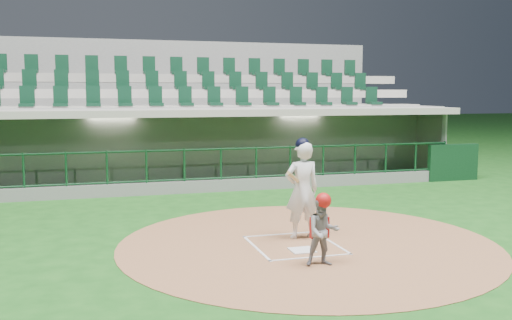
{
  "coord_description": "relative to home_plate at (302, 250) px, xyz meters",
  "views": [
    {
      "loc": [
        -3.62,
        -10.14,
        2.84
      ],
      "look_at": [
        0.09,
        2.6,
        1.3
      ],
      "focal_mm": 40.0,
      "sensor_mm": 36.0,
      "label": 1
    }
  ],
  "objects": [
    {
      "name": "ground",
      "position": [
        0.0,
        0.7,
        -0.02
      ],
      "size": [
        120.0,
        120.0,
        0.0
      ],
      "primitive_type": "plane",
      "color": "#154814",
      "rests_on": "ground"
    },
    {
      "name": "seating_deck",
      "position": [
        0.0,
        11.61,
        1.4
      ],
      "size": [
        17.0,
        6.72,
        5.15
      ],
      "color": "gray",
      "rests_on": "ground"
    },
    {
      "name": "catcher",
      "position": [
        0.01,
        -0.91,
        0.59
      ],
      "size": [
        0.61,
        0.51,
        1.22
      ],
      "color": "gray",
      "rests_on": "dirt_circle"
    },
    {
      "name": "batter",
      "position": [
        0.32,
        0.88,
        0.98
      ],
      "size": [
        0.89,
        0.87,
        1.99
      ],
      "color": "silver",
      "rests_on": "dirt_circle"
    },
    {
      "name": "batter_box_chalk",
      "position": [
        0.0,
        0.4,
        -0.0
      ],
      "size": [
        1.55,
        1.8,
        0.01
      ],
      "color": "white",
      "rests_on": "ground"
    },
    {
      "name": "dirt_circle",
      "position": [
        0.3,
        0.5,
        -0.02
      ],
      "size": [
        7.2,
        7.2,
        0.01
      ],
      "primitive_type": "cylinder",
      "color": "brown",
      "rests_on": "ground"
    },
    {
      "name": "home_plate",
      "position": [
        0.0,
        0.0,
        0.0
      ],
      "size": [
        0.43,
        0.43,
        0.02
      ],
      "primitive_type": "cube",
      "color": "silver",
      "rests_on": "dirt_circle"
    },
    {
      "name": "dugout_structure",
      "position": [
        0.02,
        8.51,
        0.94
      ],
      "size": [
        16.4,
        3.7,
        3.0
      ],
      "color": "slate",
      "rests_on": "ground"
    }
  ]
}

